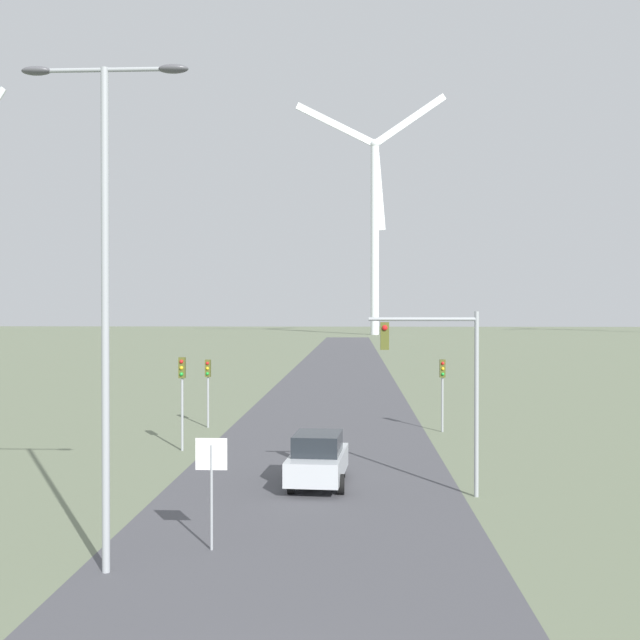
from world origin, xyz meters
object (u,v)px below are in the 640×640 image
(car_approaching, at_px, (318,459))
(wind_turbine_left, at_px, (375,217))
(streetlamp, at_px, (105,260))
(traffic_light_mast_overhead, at_px, (440,367))
(traffic_light_post_near_left, at_px, (182,382))
(stop_sign_near, at_px, (211,472))
(traffic_light_post_mid_left, at_px, (208,378))
(traffic_light_post_near_right, at_px, (442,379))

(car_approaching, height_order, wind_turbine_left, wind_turbine_left)
(streetlamp, distance_m, wind_turbine_left, 184.15)
(wind_turbine_left, bearing_deg, traffic_light_mast_overhead, -90.92)
(traffic_light_post_near_left, bearing_deg, streetlamp, -83.50)
(traffic_light_post_near_left, xyz_separation_m, traffic_light_mast_overhead, (10.22, -7.57, 1.25))
(stop_sign_near, height_order, traffic_light_mast_overhead, traffic_light_mast_overhead)
(streetlamp, bearing_deg, wind_turbine_left, 86.45)
(streetlamp, distance_m, traffic_light_post_near_left, 15.75)
(traffic_light_post_near_left, height_order, wind_turbine_left, wind_turbine_left)
(traffic_light_post_near_left, distance_m, wind_turbine_left, 170.04)
(wind_turbine_left, bearing_deg, traffic_light_post_mid_left, -94.69)
(streetlamp, xyz_separation_m, traffic_light_post_near_right, (10.15, 20.69, -4.54))
(traffic_light_post_near_right, height_order, traffic_light_post_mid_left, traffic_light_post_near_right)
(car_approaching, xyz_separation_m, wind_turbine_left, (6.85, 173.33, 30.49))
(traffic_light_post_near_left, relative_size, traffic_light_post_near_right, 1.12)
(streetlamp, distance_m, traffic_light_mast_overhead, 11.73)
(stop_sign_near, distance_m, traffic_light_post_mid_left, 20.29)
(traffic_light_post_near_right, xyz_separation_m, traffic_light_mast_overhead, (-1.65, -13.19, 1.55))
(stop_sign_near, height_order, traffic_light_post_near_left, traffic_light_post_near_left)
(traffic_light_post_near_right, distance_m, traffic_light_mast_overhead, 13.38)
(streetlamp, relative_size, wind_turbine_left, 0.18)
(traffic_light_post_mid_left, height_order, car_approaching, traffic_light_post_mid_left)
(traffic_light_post_near_right, bearing_deg, streetlamp, -116.14)
(streetlamp, bearing_deg, traffic_light_mast_overhead, 41.41)
(traffic_light_post_near_left, height_order, traffic_light_post_near_right, traffic_light_post_near_left)
(traffic_light_post_near_right, xyz_separation_m, car_approaching, (-5.69, -11.81, -1.76))
(car_approaching, bearing_deg, streetlamp, -116.70)
(traffic_light_post_near_left, distance_m, traffic_light_post_near_right, 13.14)
(streetlamp, bearing_deg, traffic_light_post_near_left, 96.50)
(traffic_light_post_near_right, relative_size, wind_turbine_left, 0.06)
(stop_sign_near, bearing_deg, streetlamp, -141.16)
(streetlamp, xyz_separation_m, stop_sign_near, (2.13, 1.71, -5.23))
(traffic_light_post_near_right, xyz_separation_m, traffic_light_post_mid_left, (-12.03, 0.90, -0.07))
(traffic_light_post_mid_left, bearing_deg, car_approaching, -63.51)
(streetlamp, relative_size, traffic_light_post_near_right, 3.21)
(streetlamp, xyz_separation_m, traffic_light_mast_overhead, (8.51, 7.50, -3.00))
(streetlamp, distance_m, stop_sign_near, 5.90)
(traffic_light_post_near_right, bearing_deg, traffic_light_post_mid_left, 175.72)
(stop_sign_near, height_order, car_approaching, stop_sign_near)
(traffic_light_mast_overhead, relative_size, wind_turbine_left, 0.09)
(stop_sign_near, relative_size, wind_turbine_left, 0.04)
(streetlamp, relative_size, traffic_light_post_mid_left, 3.30)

